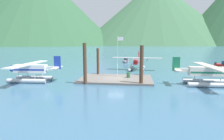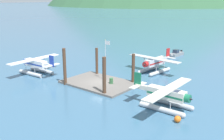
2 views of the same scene
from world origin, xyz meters
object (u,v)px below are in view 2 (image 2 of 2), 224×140
object	(u,v)px
fuel_drum	(111,81)
mooring_buoy	(178,119)
seaplane_silver_bow_right	(155,64)
seaplane_cream_stbd_aft	(166,96)
flagpole	(106,56)
seaplane_white_port_aft	(36,65)
boat_grey_open_north	(176,54)

from	to	relation	value
fuel_drum	mooring_buoy	world-z (taller)	fuel_drum
seaplane_silver_bow_right	seaplane_cream_stbd_aft	size ratio (longest dim) A/B	1.01
flagpole	fuel_drum	size ratio (longest dim) A/B	7.44
seaplane_white_port_aft	boat_grey_open_north	bearing A→B (deg)	67.01
fuel_drum	seaplane_white_port_aft	xyz separation A→B (m)	(-14.49, -3.37, 0.84)
boat_grey_open_north	flagpole	bearing A→B (deg)	-89.50
mooring_buoy	seaplane_cream_stbd_aft	size ratio (longest dim) A/B	0.07
seaplane_silver_bow_right	boat_grey_open_north	bearing A→B (deg)	101.81
flagpole	seaplane_silver_bow_right	size ratio (longest dim) A/B	0.62
seaplane_cream_stbd_aft	boat_grey_open_north	bearing A→B (deg)	113.78
seaplane_white_port_aft	mooring_buoy	bearing A→B (deg)	-3.79
mooring_buoy	flagpole	bearing A→B (deg)	158.60
seaplane_cream_stbd_aft	seaplane_white_port_aft	bearing A→B (deg)	-178.39
seaplane_white_port_aft	seaplane_cream_stbd_aft	distance (m)	25.31
fuel_drum	boat_grey_open_north	xyz separation A→B (m)	(-1.93, 26.25, -0.25)
fuel_drum	flagpole	bearing A→B (deg)	155.78
fuel_drum	boat_grey_open_north	size ratio (longest dim) A/B	0.18
mooring_buoy	seaplane_silver_bow_right	distance (m)	20.19
seaplane_silver_bow_right	mooring_buoy	bearing A→B (deg)	-52.47
flagpole	boat_grey_open_north	xyz separation A→B (m)	(-0.22, 25.48, -3.85)
mooring_buoy	seaplane_silver_bow_right	bearing A→B (deg)	127.53
fuel_drum	seaplane_cream_stbd_aft	size ratio (longest dim) A/B	0.08
seaplane_silver_bow_right	seaplane_white_port_aft	size ratio (longest dim) A/B	1.00
seaplane_silver_bow_right	seaplane_white_port_aft	distance (m)	21.19
mooring_buoy	boat_grey_open_north	size ratio (longest dim) A/B	0.15
seaplane_cream_stbd_aft	boat_grey_open_north	distance (m)	31.61
flagpole	seaplane_cream_stbd_aft	size ratio (longest dim) A/B	0.63
seaplane_cream_stbd_aft	boat_grey_open_north	world-z (taller)	seaplane_cream_stbd_aft
seaplane_white_port_aft	fuel_drum	bearing A→B (deg)	13.09
seaplane_cream_stbd_aft	fuel_drum	bearing A→B (deg)	166.19
flagpole	mooring_buoy	size ratio (longest dim) A/B	8.78
mooring_buoy	seaplane_white_port_aft	size ratio (longest dim) A/B	0.07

